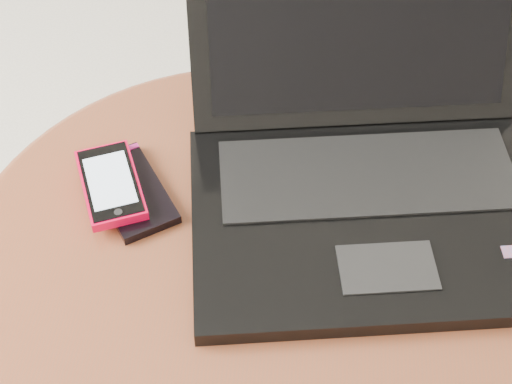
# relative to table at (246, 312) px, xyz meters

# --- Properties ---
(table) EXTENTS (0.64, 0.64, 0.51)m
(table) POSITION_rel_table_xyz_m (0.00, 0.00, 0.00)
(table) COLOR #5C3315
(table) RESTS_ON ground
(laptop) EXTENTS (0.45, 0.44, 0.24)m
(laptop) POSITION_rel_table_xyz_m (0.13, 0.11, 0.15)
(laptop) COLOR black
(laptop) RESTS_ON table
(phone_black) EXTENTS (0.13, 0.14, 0.01)m
(phone_black) POSITION_rel_table_xyz_m (-0.14, 0.08, 0.11)
(phone_black) COLOR black
(phone_black) RESTS_ON table
(phone_pink) EXTENTS (0.10, 0.13, 0.01)m
(phone_pink) POSITION_rel_table_xyz_m (-0.16, 0.07, 0.13)
(phone_pink) COLOR #EE0332
(phone_pink) RESTS_ON phone_black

